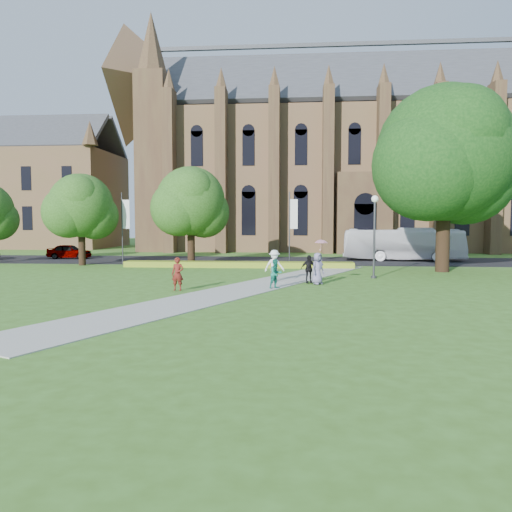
# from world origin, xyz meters

# --- Properties ---
(ground) EXTENTS (160.00, 160.00, 0.00)m
(ground) POSITION_xyz_m (0.00, 0.00, 0.00)
(ground) COLOR #3D641E
(ground) RESTS_ON ground
(road) EXTENTS (160.00, 10.00, 0.02)m
(road) POSITION_xyz_m (0.00, 20.00, 0.01)
(road) COLOR black
(road) RESTS_ON ground
(footpath) EXTENTS (15.58, 28.54, 0.04)m
(footpath) POSITION_xyz_m (0.00, 1.00, 0.02)
(footpath) COLOR #B2B2A8
(footpath) RESTS_ON ground
(flower_hedge) EXTENTS (18.00, 1.40, 0.45)m
(flower_hedge) POSITION_xyz_m (-2.00, 13.20, 0.23)
(flower_hedge) COLOR gold
(flower_hedge) RESTS_ON ground
(cathedral) EXTENTS (52.60, 18.25, 28.00)m
(cathedral) POSITION_xyz_m (10.00, 39.73, 12.98)
(cathedral) COLOR brown
(cathedral) RESTS_ON ground
(building_west) EXTENTS (22.00, 14.00, 18.30)m
(building_west) POSITION_xyz_m (-34.00, 42.00, 9.21)
(building_west) COLOR brown
(building_west) RESTS_ON ground
(streetlamp) EXTENTS (0.44, 0.44, 5.24)m
(streetlamp) POSITION_xyz_m (7.50, 6.50, 3.30)
(streetlamp) COLOR #38383D
(streetlamp) RESTS_ON ground
(large_tree) EXTENTS (9.60, 9.60, 13.20)m
(large_tree) POSITION_xyz_m (13.00, 11.00, 8.37)
(large_tree) COLOR #332114
(large_tree) RESTS_ON ground
(street_tree_0) EXTENTS (5.20, 5.20, 7.50)m
(street_tree_0) POSITION_xyz_m (-15.00, 14.00, 4.87)
(street_tree_0) COLOR #332114
(street_tree_0) RESTS_ON ground
(street_tree_1) EXTENTS (5.60, 5.60, 8.05)m
(street_tree_1) POSITION_xyz_m (-6.00, 14.50, 5.22)
(street_tree_1) COLOR #332114
(street_tree_1) RESTS_ON ground
(banner_pole_0) EXTENTS (0.70, 0.10, 6.00)m
(banner_pole_0) POSITION_xyz_m (2.11, 15.20, 3.39)
(banner_pole_0) COLOR #38383D
(banner_pole_0) RESTS_ON ground
(banner_pole_1) EXTENTS (0.70, 0.10, 6.00)m
(banner_pole_1) POSITION_xyz_m (-11.89, 15.20, 3.39)
(banner_pole_1) COLOR #38383D
(banner_pole_1) RESTS_ON ground
(tour_coach) EXTENTS (10.97, 3.37, 3.01)m
(tour_coach) POSITION_xyz_m (12.26, 20.84, 1.52)
(tour_coach) COLOR white
(tour_coach) RESTS_ON road
(car_0) EXTENTS (4.16, 1.81, 1.40)m
(car_0) POSITION_xyz_m (-19.27, 20.72, 0.72)
(car_0) COLOR gray
(car_0) RESTS_ON road
(pedestrian_0) EXTENTS (0.64, 0.43, 1.72)m
(pedestrian_0) POSITION_xyz_m (-3.53, -0.31, 0.90)
(pedestrian_0) COLOR maroon
(pedestrian_0) RESTS_ON footpath
(pedestrian_1) EXTENTS (0.96, 0.93, 1.56)m
(pedestrian_1) POSITION_xyz_m (1.51, 0.92, 0.82)
(pedestrian_1) COLOR #177561
(pedestrian_1) RESTS_ON footpath
(pedestrian_2) EXTENTS (1.38, 1.08, 1.87)m
(pedestrian_2) POSITION_xyz_m (1.29, 3.99, 0.98)
(pedestrian_2) COLOR white
(pedestrian_2) RESTS_ON footpath
(pedestrian_3) EXTENTS (1.02, 0.65, 1.62)m
(pedestrian_3) POSITION_xyz_m (3.30, 3.41, 0.85)
(pedestrian_3) COLOR black
(pedestrian_3) RESTS_ON footpath
(pedestrian_4) EXTENTS (1.01, 1.03, 1.79)m
(pedestrian_4) POSITION_xyz_m (3.81, 2.95, 0.93)
(pedestrian_4) COLOR slate
(pedestrian_4) RESTS_ON footpath
(parasol) EXTENTS (0.78, 0.78, 0.65)m
(parasol) POSITION_xyz_m (3.99, 3.05, 2.15)
(parasol) COLOR #D29694
(parasol) RESTS_ON pedestrian_4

